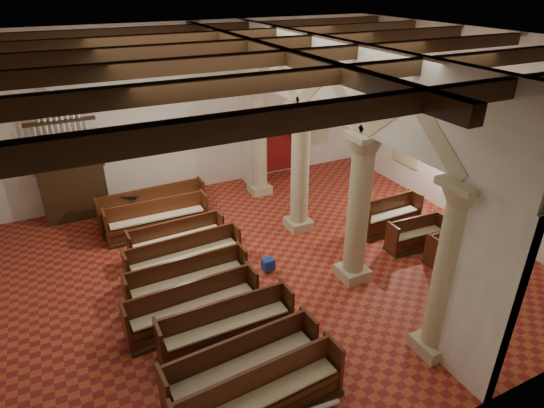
{
  "coord_description": "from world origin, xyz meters",
  "views": [
    {
      "loc": [
        -4.62,
        -9.64,
        7.35
      ],
      "look_at": [
        0.36,
        0.5,
        1.64
      ],
      "focal_mm": 30.0,
      "sensor_mm": 36.0,
      "label": 1
    }
  ],
  "objects_px": {
    "processional_banner": "(302,154)",
    "aisle_pew_0": "(455,250)",
    "pipe_organ": "(72,179)",
    "nave_pew_0": "(262,403)",
    "lectern": "(134,210)"
  },
  "relations": [
    {
      "from": "processional_banner",
      "to": "aisle_pew_0",
      "type": "relative_size",
      "value": 1.38
    },
    {
      "from": "pipe_organ",
      "to": "nave_pew_0",
      "type": "relative_size",
      "value": 1.33
    },
    {
      "from": "lectern",
      "to": "nave_pew_0",
      "type": "distance_m",
      "value": 8.59
    },
    {
      "from": "pipe_organ",
      "to": "processional_banner",
      "type": "height_order",
      "value": "pipe_organ"
    },
    {
      "from": "aisle_pew_0",
      "to": "lectern",
      "type": "bearing_deg",
      "value": 142.21
    },
    {
      "from": "lectern",
      "to": "processional_banner",
      "type": "height_order",
      "value": "processional_banner"
    },
    {
      "from": "pipe_organ",
      "to": "aisle_pew_0",
      "type": "distance_m",
      "value": 12.14
    },
    {
      "from": "nave_pew_0",
      "to": "aisle_pew_0",
      "type": "relative_size",
      "value": 1.8
    },
    {
      "from": "lectern",
      "to": "aisle_pew_0",
      "type": "relative_size",
      "value": 0.61
    },
    {
      "from": "nave_pew_0",
      "to": "pipe_organ",
      "type": "bearing_deg",
      "value": 98.88
    },
    {
      "from": "lectern",
      "to": "processional_banner",
      "type": "xyz_separation_m",
      "value": [
        7.03,
        1.32,
        0.36
      ]
    },
    {
      "from": "pipe_organ",
      "to": "nave_pew_0",
      "type": "bearing_deg",
      "value": -77.21
    },
    {
      "from": "pipe_organ",
      "to": "aisle_pew_0",
      "type": "relative_size",
      "value": 2.39
    },
    {
      "from": "lectern",
      "to": "nave_pew_0",
      "type": "xyz_separation_m",
      "value": [
        0.62,
        -8.57,
        -0.1
      ]
    },
    {
      "from": "processional_banner",
      "to": "aisle_pew_0",
      "type": "height_order",
      "value": "processional_banner"
    }
  ]
}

